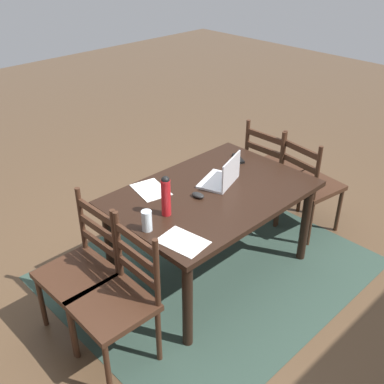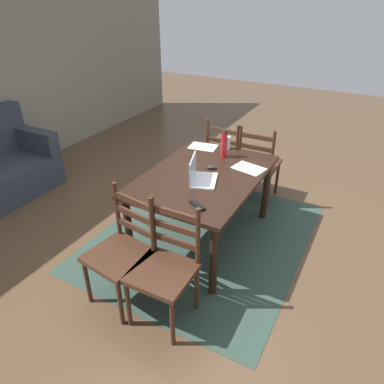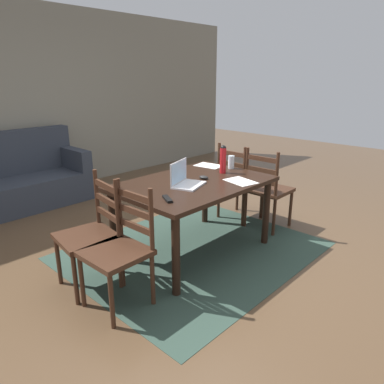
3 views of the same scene
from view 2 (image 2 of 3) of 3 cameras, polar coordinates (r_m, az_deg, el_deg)
ground_plane at (r=3.76m, az=1.75°, el=-7.16°), size 14.00×14.00×0.00m
area_rug at (r=3.76m, az=1.75°, el=-7.12°), size 2.35×1.99×0.01m
dining_table at (r=3.41m, az=1.91°, el=1.58°), size 1.48×1.01×0.74m
chair_left_near at (r=2.70m, az=-4.33°, el=-12.04°), size 0.45×0.45×0.95m
chair_right_near at (r=4.29m, az=10.55°, el=4.45°), size 0.45×0.45×0.95m
chair_right_far at (r=4.41m, az=5.57°, el=5.58°), size 0.45×0.45×0.95m
chair_left_far at (r=2.89m, az=-11.10°, el=-9.35°), size 0.50×0.50×0.95m
laptop at (r=3.22m, az=1.13°, el=2.71°), size 0.37×0.31×0.23m
water_bottle at (r=3.68m, az=5.20°, el=7.78°), size 0.06×0.06×0.29m
drinking_glass at (r=3.91m, az=5.67°, el=7.83°), size 0.07×0.07×0.14m
computer_mouse at (r=3.47m, az=3.12°, el=4.00°), size 0.07×0.11×0.03m
tv_remote at (r=2.86m, az=0.85°, el=-2.12°), size 0.12×0.17×0.02m
paper_stack_left at (r=3.97m, az=1.78°, el=7.24°), size 0.25×0.32×0.00m
paper_stack_right at (r=3.52m, az=9.06°, el=3.77°), size 0.27×0.33×0.00m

